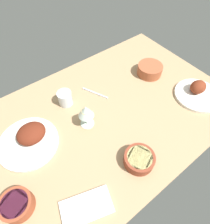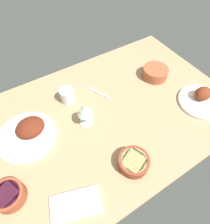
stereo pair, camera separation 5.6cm
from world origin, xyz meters
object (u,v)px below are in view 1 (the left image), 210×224
(plate_center_main, at_px, (30,138))
(bowl_sauce, at_px, (150,69))
(plate_near_viewer, at_px, (197,92))
(bowl_potatoes, at_px, (139,159))
(bowl_onions, at_px, (17,205))
(folded_napkin, at_px, (87,207))
(fork_loose, at_px, (95,93))
(wine_glass, at_px, (86,112))
(water_tumbler, at_px, (65,98))

(plate_center_main, xyz_separation_m, bowl_sauce, (-0.79, 0.00, 0.01))
(plate_near_viewer, distance_m, bowl_potatoes, 0.55)
(bowl_sauce, bearing_deg, bowl_onions, 14.15)
(plate_center_main, xyz_separation_m, bowl_onions, (0.16, 0.24, 0.00))
(bowl_sauce, bearing_deg, folded_napkin, 28.37)
(folded_napkin, bearing_deg, fork_loose, -128.57)
(bowl_onions, xyz_separation_m, folded_napkin, (-0.21, 0.16, -0.03))
(bowl_onions, bearing_deg, plate_center_main, -123.23)
(wine_glass, distance_m, water_tumbler, 0.20)
(bowl_potatoes, distance_m, fork_loose, 0.46)
(plate_near_viewer, relative_size, bowl_potatoes, 1.86)
(plate_near_viewer, distance_m, fork_loose, 0.58)
(bowl_potatoes, xyz_separation_m, bowl_onions, (0.50, -0.15, 0.00))
(plate_near_viewer, xyz_separation_m, folded_napkin, (0.83, 0.11, -0.02))
(water_tumbler, distance_m, fork_loose, 0.18)
(bowl_onions, bearing_deg, fork_loose, -152.19)
(bowl_potatoes, distance_m, water_tumbler, 0.50)
(bowl_sauce, bearing_deg, plate_center_main, -0.01)
(fork_loose, bearing_deg, wine_glass, -71.40)
(plate_near_viewer, xyz_separation_m, bowl_sauce, (0.09, -0.29, 0.01))
(folded_napkin, bearing_deg, wine_glass, -124.46)
(water_tumbler, bearing_deg, wine_glass, 95.04)
(bowl_sauce, xyz_separation_m, folded_napkin, (0.74, 0.40, -0.03))
(bowl_potatoes, relative_size, water_tumbler, 1.67)
(plate_near_viewer, bearing_deg, fork_loose, -38.19)
(water_tumbler, bearing_deg, bowl_potatoes, 99.73)
(plate_center_main, height_order, bowl_sauce, plate_center_main)
(wine_glass, height_order, water_tumbler, wine_glass)
(plate_center_main, bearing_deg, wine_glass, 163.61)
(bowl_potatoes, xyz_separation_m, wine_glass, (0.07, -0.31, 0.07))
(bowl_onions, distance_m, folded_napkin, 0.26)
(folded_napkin, relative_size, fork_loose, 1.19)
(plate_center_main, distance_m, bowl_potatoes, 0.51)
(bowl_sauce, distance_m, fork_loose, 0.38)
(bowl_onions, bearing_deg, bowl_potatoes, 163.51)
(bowl_sauce, xyz_separation_m, water_tumbler, (0.54, -0.11, 0.01))
(plate_center_main, height_order, plate_near_viewer, same)
(bowl_onions, bearing_deg, water_tumbler, -139.93)
(bowl_onions, relative_size, water_tumbler, 1.55)
(wine_glass, bearing_deg, plate_near_viewer, 160.67)
(fork_loose, bearing_deg, water_tumbler, -128.64)
(plate_near_viewer, relative_size, wine_glass, 1.80)
(folded_napkin, bearing_deg, bowl_sauce, -151.63)
(bowl_potatoes, relative_size, folded_napkin, 0.68)
(wine_glass, xyz_separation_m, fork_loose, (-0.15, -0.15, -0.10))
(wine_glass, bearing_deg, plate_center_main, -16.39)
(bowl_potatoes, xyz_separation_m, fork_loose, (-0.08, -0.45, -0.02))
(plate_center_main, distance_m, wine_glass, 0.29)
(bowl_sauce, xyz_separation_m, fork_loose, (0.37, -0.07, -0.03))
(plate_near_viewer, distance_m, water_tumbler, 0.74)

